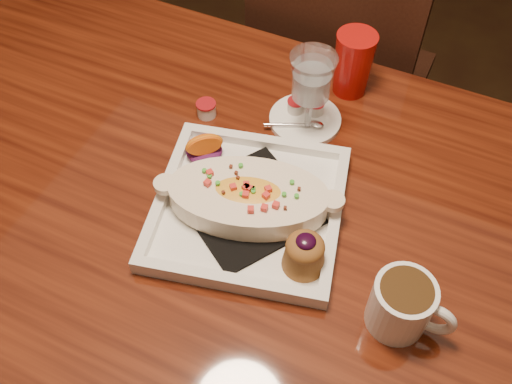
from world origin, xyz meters
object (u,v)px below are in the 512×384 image
at_px(table, 226,230).
at_px(coffee_mug, 403,304).
at_px(saucer, 304,117).
at_px(goblet, 312,82).
at_px(red_tumbler, 353,64).
at_px(chair_far, 336,82).
at_px(plate, 251,204).

xyz_separation_m(table, coffee_mug, (0.33, -0.09, 0.15)).
bearing_deg(saucer, table, -102.94).
xyz_separation_m(coffee_mug, goblet, (-0.27, 0.30, 0.07)).
bearing_deg(goblet, saucer, 124.85).
distance_m(goblet, saucer, 0.11).
distance_m(saucer, red_tumbler, 0.14).
distance_m(table, coffee_mug, 0.38).
bearing_deg(chair_far, goblet, 99.21).
xyz_separation_m(table, plate, (0.06, -0.01, 0.13)).
bearing_deg(saucer, plate, -89.02).
bearing_deg(table, plate, -10.35).
bearing_deg(red_tumbler, plate, -96.96).
bearing_deg(saucer, chair_far, 97.65).
xyz_separation_m(coffee_mug, saucer, (-0.28, 0.32, -0.04)).
height_order(chair_far, red_tumbler, chair_far).
bearing_deg(red_tumbler, table, -106.13).
xyz_separation_m(saucer, red_tumbler, (0.05, 0.12, 0.06)).
bearing_deg(goblet, red_tumbler, 76.43).
distance_m(coffee_mug, goblet, 0.41).
bearing_deg(red_tumbler, chair_far, 110.13).
distance_m(coffee_mug, red_tumbler, 0.50).
bearing_deg(chair_far, table, 90.00).
bearing_deg(saucer, coffee_mug, -49.12).
bearing_deg(coffee_mug, chair_far, 115.99).
xyz_separation_m(chair_far, plate, (0.06, -0.64, 0.27)).
height_order(chair_far, coffee_mug, chair_far).
bearing_deg(goblet, table, -107.80).
bearing_deg(plate, red_tumbler, 69.79).
distance_m(plate, red_tumbler, 0.37).
bearing_deg(coffee_mug, saucer, 132.06).
xyz_separation_m(chair_far, goblet, (0.07, -0.42, 0.36)).
relative_size(table, coffee_mug, 12.01).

